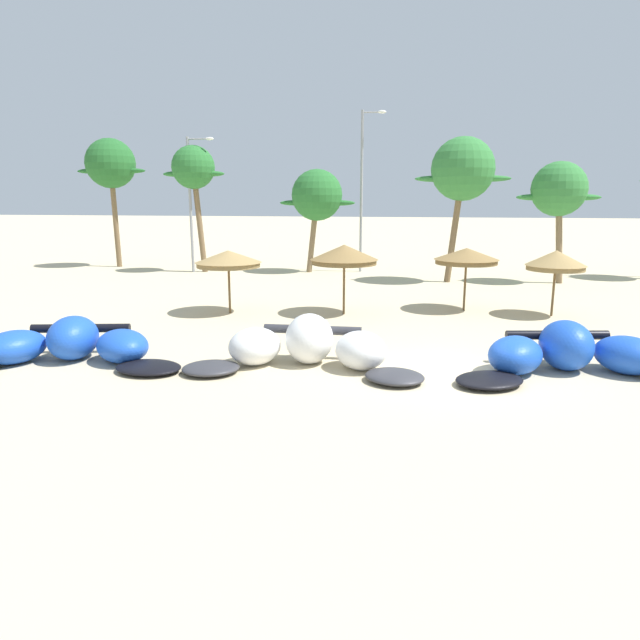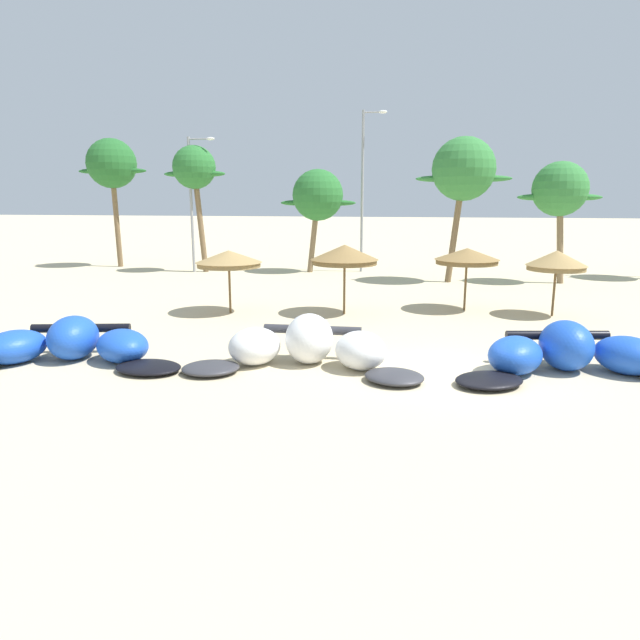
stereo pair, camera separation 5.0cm
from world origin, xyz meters
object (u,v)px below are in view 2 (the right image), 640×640
Objects in this scene: beach_umbrella_near_palms at (467,256)px; palm_leftmost at (112,165)px; kite_left at (307,347)px; lamppost_west at (193,197)px; kite_left_of_center at (571,355)px; beach_umbrella_outermost at (557,260)px; palm_left_of_gap at (318,196)px; palm_center_right at (560,190)px; kite_far_left at (69,346)px; lamppost_west_center at (364,185)px; beach_umbrella_middle at (345,254)px; palm_left at (194,169)px; beach_umbrella_near_van at (229,259)px; palm_center_left at (464,170)px.

palm_leftmost is (-23.51, 12.60, 4.73)m from beach_umbrella_near_palms.
lamppost_west is at bearing 119.62° from kite_left.
kite_left_of_center is 2.68× the size of beach_umbrella_outermost.
palm_left_of_gap is at bearing 126.21° from beach_umbrella_near_palms.
palm_center_right is (14.42, -2.54, 0.31)m from palm_left_of_gap.
beach_umbrella_outermost is 23.41m from lamppost_west.
lamppost_west_center is (6.70, 23.23, 5.21)m from kite_far_left.
beach_umbrella_middle is at bearing 50.00° from kite_far_left.
palm_left is 11.14m from lamppost_west_center.
palm_left reaches higher than kite_left_of_center.
palm_center_right reaches higher than beach_umbrella_middle.
kite_left_of_center is at bearing -40.03° from palm_leftmost.
lamppost_west_center is at bearing 0.56° from palm_leftmost.
palm_leftmost is at bearing 153.87° from beach_umbrella_outermost.
kite_far_left is 22.61m from palm_left.
kite_left is 23.73m from lamppost_west.
beach_umbrella_near_palms is 14.41m from lamppost_west_center.
beach_umbrella_near_van is 0.34× the size of palm_left.
palm_leftmost reaches higher than palm_left.
palm_leftmost is 1.29× the size of palm_center_right.
kite_far_left is at bearing -106.08° from lamppost_west_center.
palm_left is 0.99× the size of palm_center_left.
kite_far_left is 1.08× the size of palm_center_right.
lamppost_west_center is (4.29, 15.12, 3.36)m from beach_umbrella_near_van.
kite_far_left is 2.52× the size of beach_umbrella_middle.
palm_leftmost is 14.95m from palm_left_of_gap.
kite_left is at bearing -60.38° from lamppost_west.
beach_umbrella_near_van reaches higher than kite_left.
beach_umbrella_near_van is 0.27× the size of lamppost_west_center.
kite_left_of_center is at bearing -46.34° from palm_left.
kite_left_of_center is 2.65× the size of beach_umbrella_near_palms.
kite_left is 2.59× the size of beach_umbrella_near_palms.
beach_umbrella_near_palms is (10.08, 2.35, 0.05)m from beach_umbrella_near_van.
palm_leftmost reaches higher than kite_far_left.
palm_left_of_gap is at bearing 84.57° from beach_umbrella_near_van.
kite_left is 0.83× the size of lamppost_west.
beach_umbrella_middle is 0.34× the size of lamppost_west.
beach_umbrella_outermost is (3.58, -0.68, -0.05)m from beach_umbrella_near_palms.
beach_umbrella_middle is (0.08, 7.95, 1.99)m from kite_left.
palm_left is at bearing 119.18° from kite_left.
palm_left_of_gap is at bearing 80.45° from kite_far_left.
beach_umbrella_middle is (-7.47, 7.34, 2.01)m from kite_left_of_center.
lamppost_west_center is at bearing 92.45° from beach_umbrella_middle.
palm_center_left is (5.43, 10.48, 3.87)m from beach_umbrella_middle.
beach_umbrella_near_van is at bearing -63.29° from palm_left.
kite_far_left is 1.03× the size of kite_left.
kite_left is 23.05m from lamppost_west_center.
beach_umbrella_middle is 14.86m from lamppost_west_center.
kite_far_left is at bearing -174.65° from kite_left_of_center.
kite_far_left is 23.80m from palm_center_left.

